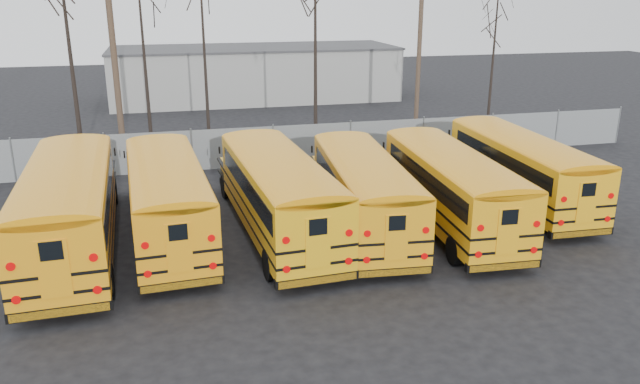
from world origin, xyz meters
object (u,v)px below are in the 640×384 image
object	(u,v)px
bus_b	(166,193)
utility_pole_right	(419,51)
bus_c	(277,188)
bus_f	(519,163)
bus_a	(69,201)
utility_pole_left	(115,61)
bus_e	(449,182)
bus_d	(363,186)

from	to	relation	value
bus_b	utility_pole_right	distance (m)	22.94
bus_c	bus_f	distance (m)	10.27
bus_a	utility_pole_right	world-z (taller)	utility_pole_right
bus_f	utility_pole_right	world-z (taller)	utility_pole_right
bus_c	utility_pole_left	world-z (taller)	utility_pole_left
bus_f	utility_pole_left	xyz separation A→B (m)	(-16.09, 10.80, 3.39)
bus_e	bus_f	world-z (taller)	bus_e
utility_pole_left	bus_c	bearing A→B (deg)	-39.03
utility_pole_left	utility_pole_right	world-z (taller)	utility_pole_left
bus_b	bus_d	bearing A→B (deg)	-9.92
bus_b	bus_c	world-z (taller)	bus_c
bus_d	utility_pole_left	size ratio (longest dim) A/B	1.05
bus_d	bus_f	xyz separation A→B (m)	(7.12, 1.42, 0.02)
bus_d	utility_pole_right	distance (m)	19.50
bus_d	bus_e	size ratio (longest dim) A/B	0.98
bus_b	utility_pole_left	bearing A→B (deg)	96.94
bus_b	bus_c	distance (m)	3.84
bus_c	bus_e	xyz separation A→B (m)	(6.31, -0.58, -0.06)
bus_a	bus_f	distance (m)	17.14
bus_c	bus_a	bearing A→B (deg)	176.49
bus_b	bus_e	size ratio (longest dim) A/B	1.01
bus_a	bus_d	world-z (taller)	bus_a
bus_a	bus_b	distance (m)	3.14
bus_e	utility_pole_right	xyz separation A→B (m)	(5.85, 17.33, 3.01)
utility_pole_right	bus_f	bearing A→B (deg)	-117.69
bus_a	utility_pole_right	xyz separation A→B (m)	(19.05, 16.76, 2.87)
bus_a	bus_e	bearing A→B (deg)	-5.14
utility_pole_right	bus_e	bearing A→B (deg)	-129.19
bus_e	utility_pole_right	world-z (taller)	utility_pole_right
bus_d	bus_f	size ratio (longest dim) A/B	0.99
utility_pole_right	bus_d	bearing A→B (deg)	-138.64
bus_b	utility_pole_right	xyz separation A→B (m)	(15.96, 16.20, 3.00)
bus_c	bus_d	world-z (taller)	bus_c
bus_e	utility_pole_left	world-z (taller)	utility_pole_left
bus_b	bus_e	distance (m)	10.18
bus_b	utility_pole_right	world-z (taller)	utility_pole_right
bus_a	bus_b	world-z (taller)	bus_a
bus_d	bus_c	bearing A→B (deg)	-179.35
bus_e	bus_f	bearing A→B (deg)	27.43
bus_c	bus_e	world-z (taller)	bus_c
bus_f	bus_d	bearing A→B (deg)	-166.74
bus_f	utility_pole_right	size ratio (longest dim) A/B	1.14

